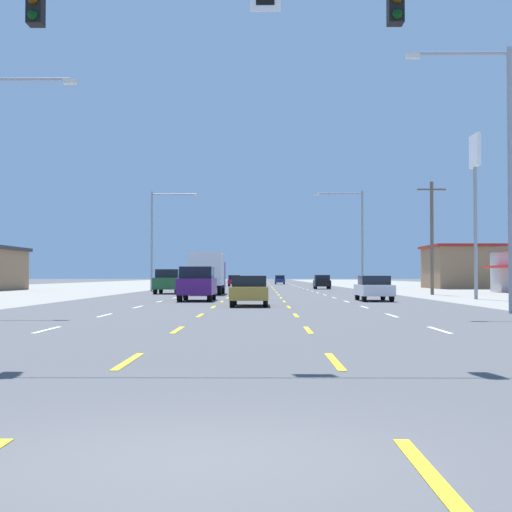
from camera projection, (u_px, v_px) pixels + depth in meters
ground_plane at (257, 291)px, 71.96m from camera, size 572.00×572.00×0.00m
lane_markings at (259, 286)px, 110.44m from camera, size 10.64×227.60×0.01m
signal_span_wire at (232, 91)px, 14.92m from camera, size 26.57×0.53×8.71m
sedan_center_turn_nearest at (249, 290)px, 36.90m from camera, size 1.80×4.50×1.46m
suv_inner_left_near at (197, 283)px, 44.40m from camera, size 1.98×4.90×1.98m
sedan_far_right_mid at (374, 288)px, 44.40m from camera, size 1.80×4.50×1.46m
box_truck_inner_left_midfar at (208, 271)px, 59.54m from camera, size 2.40×7.20×3.23m
suv_far_left_far at (168, 281)px, 62.21m from camera, size 1.98×4.90×1.98m
hatchback_far_right_farther at (322, 282)px, 84.25m from camera, size 1.72×3.90×1.54m
hatchback_inner_left_farthest at (234, 281)px, 106.15m from camera, size 1.72×3.90×1.54m
suv_far_left_distant_a at (210, 279)px, 109.37m from camera, size 1.98×4.90×1.98m
hatchback_inner_right_distant_b at (280, 280)px, 132.32m from camera, size 1.72×3.90×1.54m
storefront_right_row_2 at (471, 267)px, 89.02m from camera, size 10.23×10.95×5.00m
pole_sign_right_row_1 at (475, 175)px, 47.76m from camera, size 0.24×1.90×10.29m
streetlight_right_row_0 at (500, 160)px, 29.72m from camera, size 4.11×0.26×10.38m
streetlight_left_row_1 at (157, 233)px, 73.76m from camera, size 4.70×0.26×9.59m
streetlight_right_row_1 at (357, 232)px, 73.60m from camera, size 4.73×0.26×9.65m
utility_pole_right_row_1 at (432, 236)px, 58.90m from camera, size 2.20×0.26×8.71m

